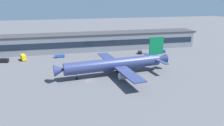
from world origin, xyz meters
TOP-DOWN VIEW (x-y plane):
  - ground_plane at (0.00, 0.00)m, footprint 600.00×600.00m
  - terminal_building at (0.00, 61.77)m, footprint 181.06×17.25m
  - airliner at (14.30, 5.23)m, footprint 59.81×51.12m
  - belt_loader at (-13.09, 44.83)m, footprint 6.60×2.78m
  - pushback_tractor at (41.14, 42.71)m, footprint 3.80×5.32m
  - baggage_tug at (59.22, 42.78)m, footprint 3.61×4.11m
  - stair_truck at (-35.15, 43.41)m, footprint 4.32×6.46m
  - crew_van at (-45.59, 40.83)m, footprint 5.57×3.36m
  - traffic_cone_0 at (36.47, -2.27)m, footprint 0.50×0.50m
  - traffic_cone_1 at (-2.17, -1.66)m, footprint 0.46×0.46m
  - traffic_cone_2 at (27.09, -6.41)m, footprint 0.52×0.52m

SIDE VIEW (x-z plane):
  - ground_plane at x=0.00m, z-range 0.00..0.00m
  - traffic_cone_1 at x=-2.17m, z-range 0.00..0.57m
  - traffic_cone_0 at x=36.47m, z-range 0.00..0.62m
  - traffic_cone_2 at x=27.09m, z-range 0.00..0.65m
  - pushback_tractor at x=41.14m, z-range 0.17..1.92m
  - baggage_tug at x=59.22m, z-range 0.16..2.01m
  - belt_loader at x=-13.09m, z-range 0.18..2.13m
  - crew_van at x=-45.59m, z-range 0.18..2.73m
  - stair_truck at x=-35.15m, z-range 0.20..3.75m
  - airliner at x=14.30m, z-range -3.45..14.45m
  - terminal_building at x=0.00m, z-range 0.02..12.50m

